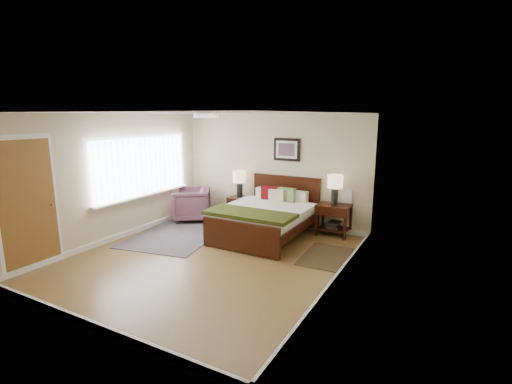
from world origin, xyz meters
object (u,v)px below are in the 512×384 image
Objects in this scene: rug_persian at (178,234)px; lamp_right at (335,185)px; armchair at (192,204)px; nightstand_left at (239,202)px; nightstand_right at (334,217)px; bed at (266,213)px; lamp_left at (240,180)px.

lamp_right is at bearing 17.63° from rug_persian.
rug_persian is at bearing -10.10° from armchair.
rug_persian is at bearing -111.61° from nightstand_left.
armchair is (-3.31, -0.49, -0.01)m from nightstand_right.
nightstand_left is (-1.10, 0.77, -0.07)m from bed.
nightstand_left is 1.14m from armchair.
lamp_right reaches higher than bed.
rug_persian is at bearing -156.37° from bed.
lamp_left is (-2.28, 0.01, 0.59)m from nightstand_right.
nightstand_left is 2.36m from lamp_right.
armchair is at bearing 102.31° from rug_persian.
lamp_left is (0.00, 0.02, 0.54)m from nightstand_left.
bed is 3.14× the size of nightstand_right.
lamp_left reaches higher than rug_persian.
lamp_right is at bearing 90.00° from nightstand_right.
nightstand_right is at bearing -90.00° from lamp_right.
lamp_left reaches higher than bed.
nightstand_left is 1.69m from rug_persian.
lamp_right is (2.28, 0.00, 0.09)m from lamp_left.
bed reaches higher than rug_persian.
nightstand_left reaches higher than rug_persian.
nightstand_right reaches higher than rug_persian.
nightstand_right is at bearing -0.35° from lamp_left.
lamp_left is at bearing 58.22° from rug_persian.
lamp_left is at bearing 90.00° from nightstand_left.
lamp_left is (-1.10, 0.79, 0.47)m from bed.
nightstand_right is 1.08× the size of lamp_right.
nightstand_left is at bearing -90.00° from lamp_left.
armchair is at bearing -171.33° from lamp_right.
rug_persian is (-2.88, -1.53, -1.07)m from lamp_right.
armchair reaches higher than rug_persian.
bed is 2.15m from armchair.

